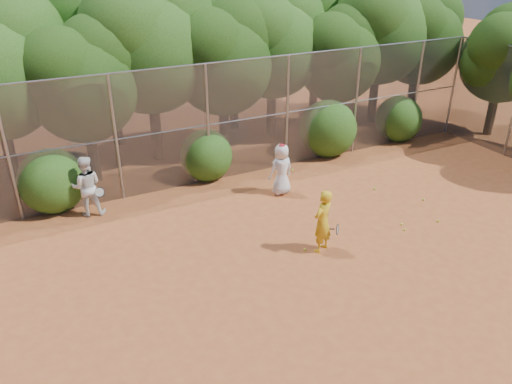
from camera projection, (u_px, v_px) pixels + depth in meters
ground at (334, 261)px, 12.86m from camera, size 80.00×80.00×0.00m
fence_back at (232, 120)px, 16.68m from camera, size 20.05×0.09×4.03m
tree_2 at (82, 76)px, 15.72m from camera, size 3.99×3.47×5.47m
tree_3 at (149, 39)px, 17.17m from camera, size 4.89×4.26×6.70m
tree_4 at (223, 54)px, 17.98m from camera, size 4.19×3.64×5.73m
tree_5 at (273, 37)px, 19.50m from camera, size 4.51×3.92×6.17m
tree_6 at (340, 51)px, 19.96m from camera, size 3.86×3.36×5.29m
tree_7 at (382, 24)px, 21.10m from camera, size 4.77×4.14×6.53m
tree_8 at (421, 33)px, 21.86m from camera, size 4.25×3.70×5.82m
tree_10 at (105, 25)px, 18.43m from camera, size 5.15×4.48×7.06m
tree_11 at (233, 30)px, 20.32m from camera, size 4.64×4.03×6.35m
tree_12 at (318, 13)px, 22.47m from camera, size 5.02×4.37×6.88m
tree_13 at (505, 51)px, 19.94m from camera, size 3.86×3.36×5.29m
bush_0 at (51, 178)px, 15.02m from camera, size 2.00×2.00×2.00m
bush_1 at (206, 153)px, 17.08m from camera, size 1.80×1.80×1.80m
bush_2 at (328, 126)px, 19.01m from camera, size 2.20×2.20×2.20m
bush_3 at (399, 117)px, 20.49m from camera, size 1.90×1.90×1.90m
player_yellow at (323, 221)px, 12.92m from camera, size 0.86×0.64×1.76m
player_teen at (281, 169)px, 15.97m from camera, size 0.87×0.60×1.72m
player_white at (86, 186)px, 14.68m from camera, size 1.03×0.88×1.86m
ball_0 at (438, 221)px, 14.64m from camera, size 0.07×0.07×0.07m
ball_1 at (424, 200)px, 15.86m from camera, size 0.07×0.07×0.07m
ball_2 at (402, 224)px, 14.48m from camera, size 0.07×0.07×0.07m
ball_3 at (405, 230)px, 14.19m from camera, size 0.07×0.07×0.07m
ball_4 at (305, 249)px, 13.28m from camera, size 0.07×0.07×0.07m
ball_5 at (375, 189)px, 16.56m from camera, size 0.07×0.07×0.07m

